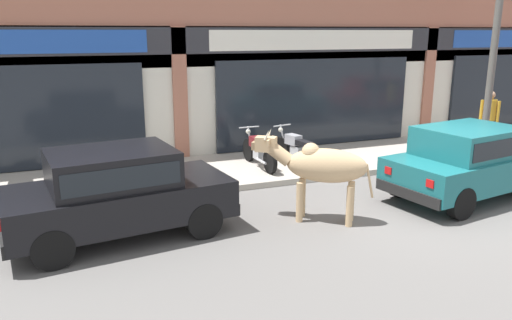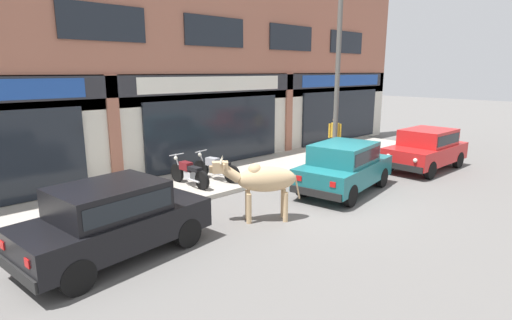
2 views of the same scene
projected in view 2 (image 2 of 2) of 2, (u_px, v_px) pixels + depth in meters
name	position (u px, v px, depth m)	size (l,w,h in m)	color
ground_plane	(329.00, 199.00, 11.16)	(90.00, 90.00, 0.00)	#605E5B
sidewalk	(243.00, 173.00, 13.74)	(19.00, 2.89, 0.13)	#A8A093
shop_building	(211.00, 62.00, 14.14)	(23.00, 1.40, 8.03)	#9E604C
cow	(262.00, 180.00, 9.34)	(1.85, 1.46, 1.61)	tan
car_0	(344.00, 165.00, 11.65)	(3.78, 2.17, 1.46)	black
car_1	(113.00, 217.00, 7.51)	(3.75, 2.03, 1.46)	black
car_2	(426.00, 147.00, 14.35)	(3.63, 1.65, 1.46)	black
motorcycle_0	(189.00, 173.00, 11.92)	(0.52, 1.81, 0.88)	black
motorcycle_1	(216.00, 168.00, 12.51)	(0.64, 1.79, 0.88)	black
pedestrian	(335.00, 133.00, 15.65)	(0.32, 0.43, 1.60)	#2D2D33
utility_pole	(337.00, 79.00, 14.66)	(0.18, 0.18, 6.13)	#595651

